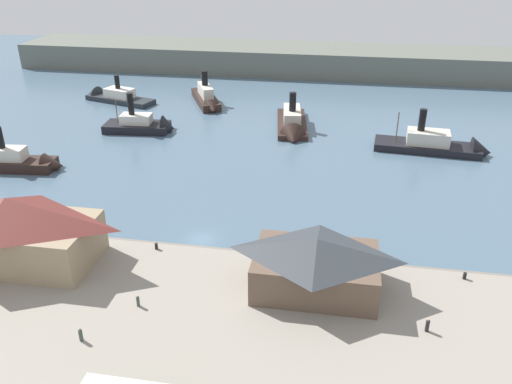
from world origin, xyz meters
TOP-DOWN VIEW (x-y plane):
  - ground_plane at (0.00, 0.00)m, footprint 320.00×320.00m
  - quay_promenade at (0.00, -22.00)m, footprint 110.00×36.00m
  - seawall_edge at (0.00, -3.60)m, footprint 110.00×0.80m
  - ferry_shed_central_terminal at (-22.56, -11.02)m, footprint 21.99×10.90m
  - ferry_shed_east_terminal at (17.53, -10.54)m, footprint 15.34×10.54m
  - pedestrian_walking_west at (-2.82, -17.74)m, footprint 0.39×0.39m
  - pedestrian_walking_east at (-6.73, -24.37)m, footprint 0.42×0.42m
  - pedestrian_by_tram at (30.35, -16.45)m, footprint 0.43×0.43m
  - mooring_post_east at (36.30, -5.47)m, footprint 0.44×0.44m
  - mooring_post_center_east at (-4.95, -5.39)m, footprint 0.44×0.44m
  - ferry_approaching_east at (8.11, 50.48)m, footprint 9.40×22.91m
  - ferry_moored_east at (40.39, 42.60)m, footprint 23.85×8.42m
  - ferry_mid_harbor at (-25.37, 44.38)m, footprint 16.54×7.66m
  - ferry_approaching_west at (-42.87, 19.24)m, footprint 23.05×7.14m
  - ferry_near_quay at (-43.34, 66.73)m, footprint 22.20×11.62m
  - ferry_departing_north at (-16.58, 67.14)m, footprint 12.66×19.86m
  - far_headland at (0.00, 110.00)m, footprint 180.00×24.00m

SIDE VIEW (x-z plane):
  - ground_plane at x=0.00m, z-range 0.00..0.00m
  - seawall_edge at x=0.00m, z-range 0.00..1.00m
  - quay_promenade at x=0.00m, z-range 0.00..1.20m
  - ferry_near_quay at x=-43.34m, z-range -3.39..5.80m
  - ferry_approaching_east at x=8.11m, z-range -4.15..6.84m
  - ferry_moored_east at x=40.39m, z-range -4.15..6.98m
  - ferry_mid_harbor at x=-25.37m, z-range -4.02..6.88m
  - ferry_approaching_west at x=-42.87m, z-range -3.39..6.53m
  - mooring_post_east at x=36.30m, z-range 1.20..2.10m
  - mooring_post_center_east at x=-4.95m, z-range 1.20..2.10m
  - ferry_departing_north at x=-16.58m, z-range -3.18..6.68m
  - pedestrian_walking_west at x=-2.82m, z-range 1.13..2.69m
  - pedestrian_walking_east at x=-6.73m, z-range 1.12..2.84m
  - pedestrian_by_tram at x=30.35m, z-range 1.12..2.86m
  - far_headland at x=0.00m, z-range 0.00..8.00m
  - ferry_shed_east_terminal at x=17.53m, z-range 1.25..8.25m
  - ferry_shed_central_terminal at x=-22.56m, z-range 1.27..10.58m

